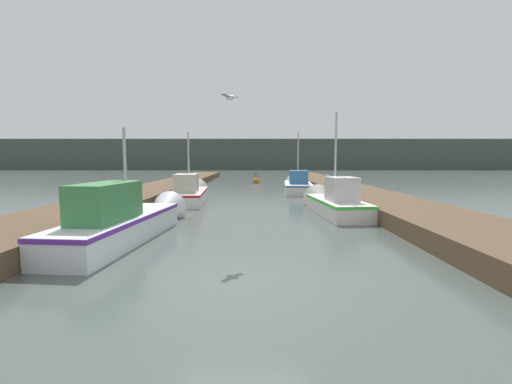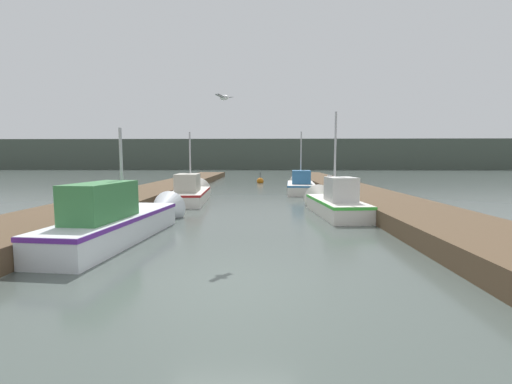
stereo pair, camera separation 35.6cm
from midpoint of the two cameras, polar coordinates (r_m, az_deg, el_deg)
name	(u,v)px [view 1 (the left image)]	position (r m, az deg, el deg)	size (l,w,h in m)	color
ground_plane	(243,285)	(6.10, -3.85, -15.23)	(200.00, 200.00, 0.00)	#47514C
dock_left	(164,189)	(22.62, -15.46, 0.55)	(2.96, 40.00, 0.52)	brown
dock_right	(343,189)	(22.40, 13.89, 0.55)	(2.96, 40.00, 0.52)	brown
distant_shore_ridge	(256,155)	(74.94, -0.07, 6.23)	(120.00, 16.00, 6.01)	#424C42
fishing_boat_0	(132,218)	(10.15, -20.98, -4.14)	(1.90, 6.45, 3.28)	silver
fishing_boat_1	(335,202)	(13.88, 12.33, -1.65)	(1.81, 5.03, 4.32)	silver
fishing_boat_2	(191,192)	(17.86, -11.29, -0.07)	(1.93, 5.65, 3.95)	silver
fishing_boat_3	(299,185)	(22.66, 6.72, 1.16)	(2.05, 5.89, 4.35)	silver
mooring_piling_0	(328,187)	(20.19, 11.46, 0.77)	(0.33, 0.33, 1.01)	#473523
mooring_piling_1	(329,187)	(19.12, 11.51, 0.89)	(0.26, 0.26, 1.27)	#473523
channel_buoy	(257,181)	(30.47, -0.10, 1.83)	(0.61, 0.61, 1.11)	#BF6513
seagull_lead	(232,97)	(8.91, -5.27, 15.43)	(0.42, 0.51, 0.12)	white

